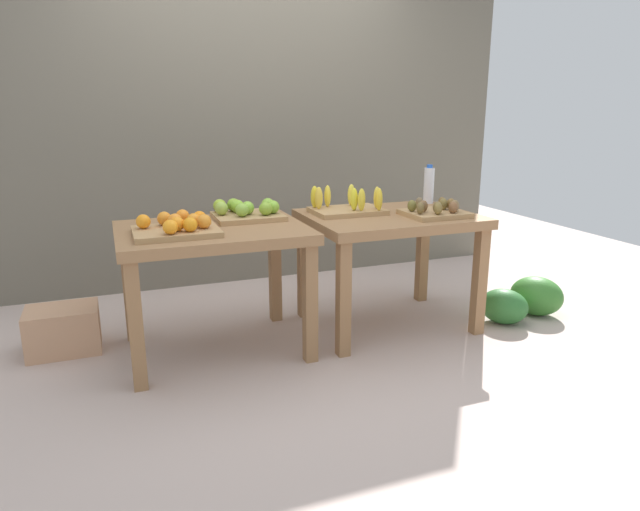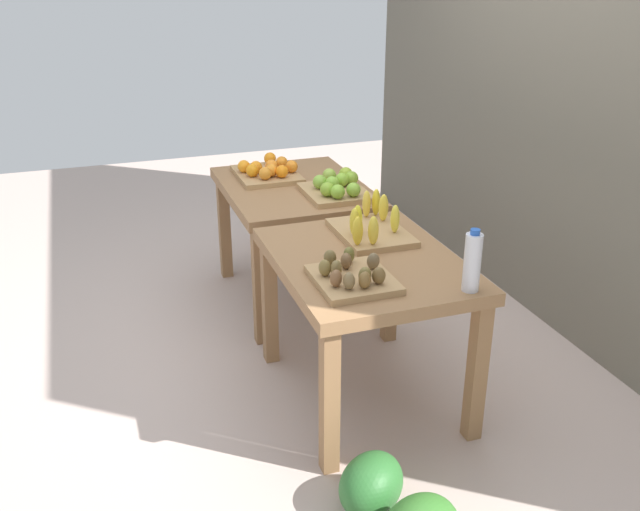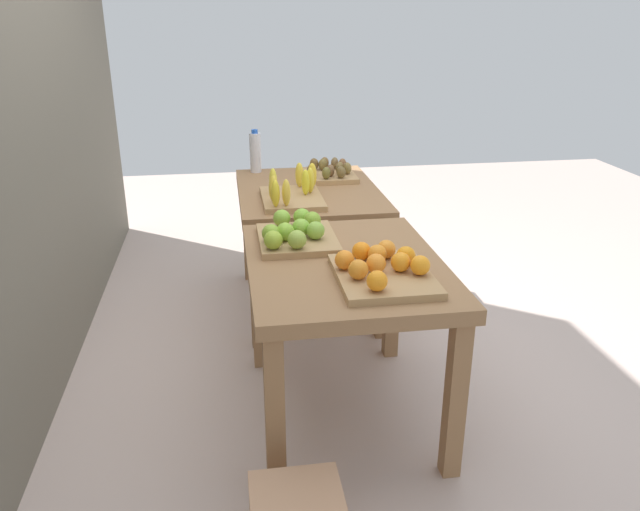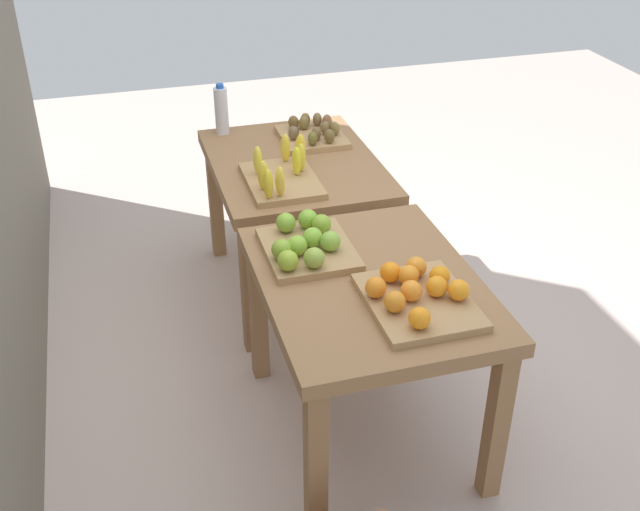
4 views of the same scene
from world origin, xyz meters
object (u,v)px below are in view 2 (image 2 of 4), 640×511
cardboard_produce_box (301,226)px  kiwi_bin (352,276)px  display_table_left (294,202)px  orange_bin (268,171)px  apple_bin (337,187)px  display_table_right (366,279)px  water_bottle (472,262)px  banana_crate (371,227)px

cardboard_produce_box → kiwi_bin: bearing=-11.8°
display_table_left → orange_bin: (-0.20, -0.11, 0.15)m
display_table_left → cardboard_produce_box: 1.03m
apple_bin → display_table_left: bearing=-143.9°
display_table_right → apple_bin: apple_bin is taller
apple_bin → water_bottle: size_ratio=1.49×
display_table_left → display_table_right: size_ratio=1.00×
apple_bin → kiwi_bin: bearing=-17.0°
display_table_right → apple_bin: size_ratio=2.60×
apple_bin → cardboard_produce_box: 1.27m
water_bottle → cardboard_produce_box: (-2.41, 0.02, -0.73)m
cardboard_produce_box → water_bottle: bearing=-0.6°
cardboard_produce_box → display_table_left: bearing=-19.6°
banana_crate → cardboard_produce_box: bearing=174.1°
water_bottle → cardboard_produce_box: size_ratio=0.67×
display_table_left → kiwi_bin: kiwi_bin is taller
kiwi_bin → water_bottle: (0.22, 0.43, 0.09)m
display_table_left → apple_bin: size_ratio=2.60×
kiwi_bin → orange_bin: bearing=178.0°
kiwi_bin → water_bottle: 0.49m
kiwi_bin → cardboard_produce_box: size_ratio=0.90×
display_table_right → water_bottle: (0.45, 0.28, 0.23)m
display_table_left → kiwi_bin: (1.35, -0.16, 0.14)m
orange_bin → apple_bin: 0.52m
display_table_right → kiwi_bin: bearing=-35.1°
water_bottle → banana_crate: bearing=-167.2°
display_table_right → water_bottle: water_bottle is taller
banana_crate → orange_bin: bearing=-168.1°
display_table_left → banana_crate: (0.88, 0.12, 0.15)m
orange_bin → banana_crate: size_ratio=1.00×
banana_crate → water_bottle: size_ratio=1.64×
display_table_right → cardboard_produce_box: size_ratio=2.60×
apple_bin → orange_bin: bearing=-147.2°
display_table_left → display_table_right: same height
orange_bin → cardboard_produce_box: 1.00m
banana_crate → kiwi_bin: banana_crate is taller
display_table_right → banana_crate: 0.31m
orange_bin → banana_crate: bearing=11.9°
banana_crate → cardboard_produce_box: banana_crate is taller
cardboard_produce_box → display_table_right: bearing=-8.7°
display_table_left → banana_crate: size_ratio=2.36×
banana_crate → kiwi_bin: size_ratio=1.22×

